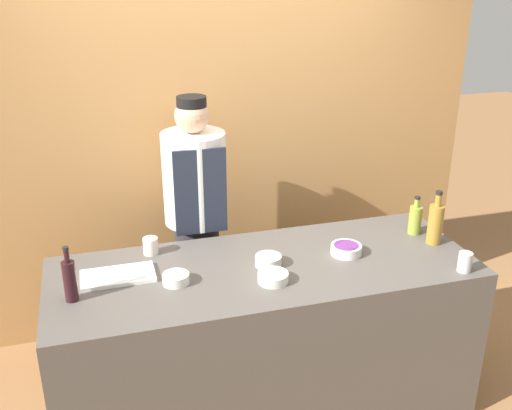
% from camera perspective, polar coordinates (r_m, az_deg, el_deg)
% --- Properties ---
extents(ground_plane, '(14.00, 14.00, 0.00)m').
position_cam_1_polar(ground_plane, '(3.67, 0.76, -18.43)').
color(ground_plane, olive).
extents(cabinet_wall, '(3.52, 0.18, 2.40)m').
position_cam_1_polar(cabinet_wall, '(4.02, -3.72, 5.05)').
color(cabinet_wall, '#B7844C').
rests_on(cabinet_wall, ground_plane).
extents(counter, '(2.24, 0.84, 0.91)m').
position_cam_1_polar(counter, '(3.39, 0.80, -12.62)').
color(counter, '#514C47').
rests_on(counter, ground_plane).
extents(sauce_bowl_red, '(0.13, 0.13, 0.05)m').
position_cam_1_polar(sauce_bowl_red, '(3.01, -7.64, -6.91)').
color(sauce_bowl_red, silver).
rests_on(sauce_bowl_red, counter).
extents(sauce_bowl_purple, '(0.17, 0.17, 0.05)m').
position_cam_1_polar(sauce_bowl_purple, '(3.30, 8.58, -4.16)').
color(sauce_bowl_purple, silver).
rests_on(sauce_bowl_purple, counter).
extents(sauce_bowl_white, '(0.15, 0.15, 0.05)m').
position_cam_1_polar(sauce_bowl_white, '(3.00, 1.64, -6.86)').
color(sauce_bowl_white, silver).
rests_on(sauce_bowl_white, counter).
extents(sauce_bowl_brown, '(0.14, 0.14, 0.05)m').
position_cam_1_polar(sauce_bowl_brown, '(3.15, 1.18, -5.25)').
color(sauce_bowl_brown, silver).
rests_on(sauce_bowl_brown, counter).
extents(cutting_board, '(0.37, 0.20, 0.02)m').
position_cam_1_polar(cutting_board, '(3.12, -13.02, -6.61)').
color(cutting_board, white).
rests_on(cutting_board, counter).
extents(bottle_oil, '(0.07, 0.07, 0.23)m').
position_cam_1_polar(bottle_oil, '(3.59, 14.92, -1.30)').
color(bottle_oil, olive).
rests_on(bottle_oil, counter).
extents(bottle_vinegar, '(0.08, 0.08, 0.31)m').
position_cam_1_polar(bottle_vinegar, '(3.49, 16.73, -1.66)').
color(bottle_vinegar, olive).
rests_on(bottle_vinegar, counter).
extents(bottle_wine, '(0.06, 0.06, 0.28)m').
position_cam_1_polar(bottle_wine, '(2.94, -17.31, -6.81)').
color(bottle_wine, black).
rests_on(bottle_wine, counter).
extents(cup_cream, '(0.08, 0.08, 0.09)m').
position_cam_1_polar(cup_cream, '(3.31, -10.01, -3.85)').
color(cup_cream, silver).
rests_on(cup_cream, counter).
extents(cup_steel, '(0.07, 0.07, 0.10)m').
position_cam_1_polar(cup_steel, '(3.26, 19.28, -5.15)').
color(cup_steel, '#B7B7BC').
rests_on(cup_steel, counter).
extents(chef_center, '(0.38, 0.38, 1.69)m').
position_cam_1_polar(chef_center, '(3.67, -5.69, -1.70)').
color(chef_center, '#28282D').
rests_on(chef_center, ground_plane).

